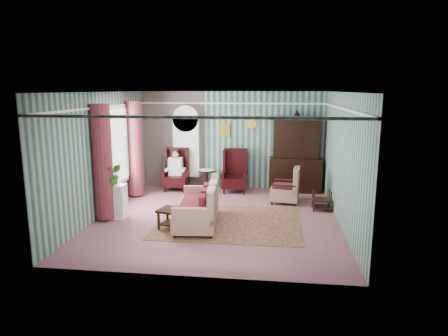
# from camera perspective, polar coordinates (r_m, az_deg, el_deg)

# --- Properties ---
(floor) EXTENTS (6.00, 6.00, 0.00)m
(floor) POSITION_cam_1_polar(r_m,az_deg,el_deg) (9.42, -0.89, -7.12)
(floor) COLOR #955762
(floor) RESTS_ON ground
(room_shell) EXTENTS (5.53, 6.02, 2.91)m
(room_shell) POSITION_cam_1_polar(r_m,az_deg,el_deg) (9.27, -4.57, 5.25)
(room_shell) COLOR #345F56
(room_shell) RESTS_ON ground
(bookcase) EXTENTS (0.80, 0.28, 2.24)m
(bookcase) POSITION_cam_1_polar(r_m,az_deg,el_deg) (12.12, -5.36, 2.42)
(bookcase) COLOR white
(bookcase) RESTS_ON floor
(dresser_hutch) EXTENTS (1.50, 0.56, 2.36)m
(dresser_hutch) POSITION_cam_1_polar(r_m,az_deg,el_deg) (11.73, 10.22, 2.29)
(dresser_hutch) COLOR black
(dresser_hutch) RESTS_ON floor
(wingback_left) EXTENTS (0.76, 0.80, 1.25)m
(wingback_left) POSITION_cam_1_polar(r_m,az_deg,el_deg) (11.89, -6.90, -0.21)
(wingback_left) COLOR black
(wingback_left) RESTS_ON floor
(wingback_right) EXTENTS (0.76, 0.80, 1.25)m
(wingback_right) POSITION_cam_1_polar(r_m,az_deg,el_deg) (11.60, 1.52, -0.42)
(wingback_right) COLOR black
(wingback_right) RESTS_ON floor
(seated_woman) EXTENTS (0.44, 0.40, 1.18)m
(seated_woman) POSITION_cam_1_polar(r_m,az_deg,el_deg) (11.90, -6.89, -0.37)
(seated_woman) COLOR silver
(seated_woman) RESTS_ON floor
(round_side_table) EXTENTS (0.50, 0.50, 0.60)m
(round_side_table) POSITION_cam_1_polar(r_m,az_deg,el_deg) (11.92, -2.48, -1.71)
(round_side_table) COLOR black
(round_side_table) RESTS_ON floor
(nest_table) EXTENTS (0.45, 0.38, 0.54)m
(nest_table) POSITION_cam_1_polar(r_m,az_deg,el_deg) (10.19, 13.77, -4.44)
(nest_table) COLOR black
(nest_table) RESTS_ON floor
(plant_stand) EXTENTS (0.55, 0.35, 0.80)m
(plant_stand) POSITION_cam_1_polar(r_m,az_deg,el_deg) (9.65, -15.46, -4.61)
(plant_stand) COLOR silver
(plant_stand) RESTS_ON floor
(rug) EXTENTS (3.20, 2.60, 0.01)m
(rug) POSITION_cam_1_polar(r_m,az_deg,el_deg) (9.10, 0.74, -7.75)
(rug) COLOR #491B18
(rug) RESTS_ON floor
(sofa) EXTENTS (1.22, 2.04, 0.94)m
(sofa) POSITION_cam_1_polar(r_m,az_deg,el_deg) (8.87, -3.91, -5.15)
(sofa) COLOR beige
(sofa) RESTS_ON floor
(floral_armchair) EXTENTS (0.92, 0.88, 1.02)m
(floral_armchair) POSITION_cam_1_polar(r_m,az_deg,el_deg) (10.64, 8.70, -2.23)
(floral_armchair) COLOR #C4B797
(floral_armchair) RESTS_ON floor
(coffee_table) EXTENTS (1.03, 0.70, 0.44)m
(coffee_table) POSITION_cam_1_polar(r_m,az_deg,el_deg) (8.65, -6.26, -7.36)
(coffee_table) COLOR black
(coffee_table) RESTS_ON floor
(potted_plant_a) EXTENTS (0.51, 0.48, 0.47)m
(potted_plant_a) POSITION_cam_1_polar(r_m,az_deg,el_deg) (9.37, -15.93, -1.11)
(potted_plant_a) COLOR #19501B
(potted_plant_a) RESTS_ON plant_stand
(potted_plant_b) EXTENTS (0.31, 0.28, 0.47)m
(potted_plant_b) POSITION_cam_1_polar(r_m,az_deg,el_deg) (9.57, -15.25, -0.82)
(potted_plant_b) COLOR #194A17
(potted_plant_b) RESTS_ON plant_stand
(potted_plant_c) EXTENTS (0.21, 0.21, 0.37)m
(potted_plant_c) POSITION_cam_1_polar(r_m,az_deg,el_deg) (9.60, -16.07, -1.12)
(potted_plant_c) COLOR #1C5A1F
(potted_plant_c) RESTS_ON plant_stand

